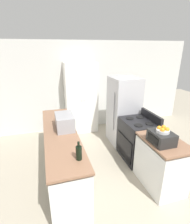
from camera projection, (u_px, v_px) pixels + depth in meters
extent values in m
plane|color=#A89E89|center=(132.00, 221.00, 2.57)|extent=(14.00, 14.00, 0.00)
cube|color=silver|center=(80.00, 87.00, 5.22)|extent=(7.00, 0.06, 2.60)
cube|color=silver|center=(62.00, 154.00, 3.45)|extent=(0.58, 2.54, 0.84)
cube|color=#896047|center=(60.00, 133.00, 3.29)|extent=(0.60, 2.59, 0.04)
cube|color=silver|center=(160.00, 165.00, 3.14)|extent=(0.58, 0.87, 0.84)
cube|color=#896047|center=(164.00, 142.00, 2.97)|extent=(0.60, 0.89, 0.04)
cube|color=white|center=(81.00, 98.00, 5.05)|extent=(0.91, 0.47, 2.03)
sphere|color=#B2B2B7|center=(82.00, 101.00, 4.82)|extent=(0.03, 0.03, 0.03)
sphere|color=#B2B2B7|center=(84.00, 101.00, 4.84)|extent=(0.03, 0.03, 0.03)
cube|color=black|center=(137.00, 140.00, 3.90)|extent=(0.64, 0.79, 0.92)
cube|color=black|center=(124.00, 147.00, 3.86)|extent=(0.02, 0.70, 0.50)
cube|color=black|center=(151.00, 116.00, 3.79)|extent=(0.06, 0.75, 0.16)
cylinder|color=black|center=(138.00, 125.00, 3.54)|extent=(0.17, 0.17, 0.01)
cylinder|color=black|center=(130.00, 118.00, 3.88)|extent=(0.17, 0.17, 0.01)
cylinder|color=black|center=(149.00, 124.00, 3.61)|extent=(0.17, 0.17, 0.01)
cylinder|color=black|center=(140.00, 117.00, 3.95)|extent=(0.17, 0.17, 0.01)
cube|color=#B7B7BC|center=(123.00, 111.00, 4.49)|extent=(0.66, 0.75, 1.73)
cylinder|color=gray|center=(114.00, 112.00, 4.18)|extent=(0.02, 0.02, 0.95)
cube|color=#939399|center=(65.00, 122.00, 3.36)|extent=(0.33, 0.52, 0.28)
cube|color=black|center=(74.00, 122.00, 3.37)|extent=(0.01, 0.32, 0.20)
cylinder|color=black|center=(79.00, 153.00, 2.44)|extent=(0.09, 0.09, 0.20)
cylinder|color=black|center=(79.00, 144.00, 2.39)|extent=(0.03, 0.03, 0.08)
cube|color=black|center=(161.00, 138.00, 2.85)|extent=(0.32, 0.39, 0.21)
cube|color=black|center=(153.00, 139.00, 2.81)|extent=(0.01, 0.28, 0.12)
cylinder|color=silver|center=(163.00, 131.00, 2.80)|extent=(0.21, 0.21, 0.05)
sphere|color=orange|center=(164.00, 127.00, 2.84)|extent=(0.07, 0.07, 0.07)
sphere|color=orange|center=(159.00, 128.00, 2.82)|extent=(0.07, 0.07, 0.07)
sphere|color=orange|center=(163.00, 130.00, 2.74)|extent=(0.07, 0.07, 0.07)
sphere|color=orange|center=(167.00, 129.00, 2.76)|extent=(0.07, 0.07, 0.07)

